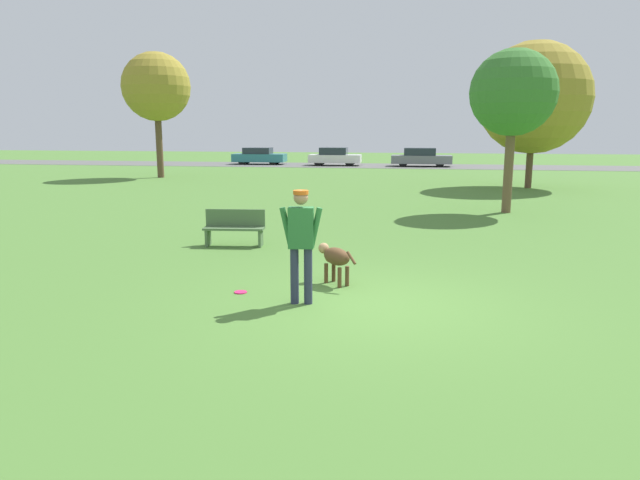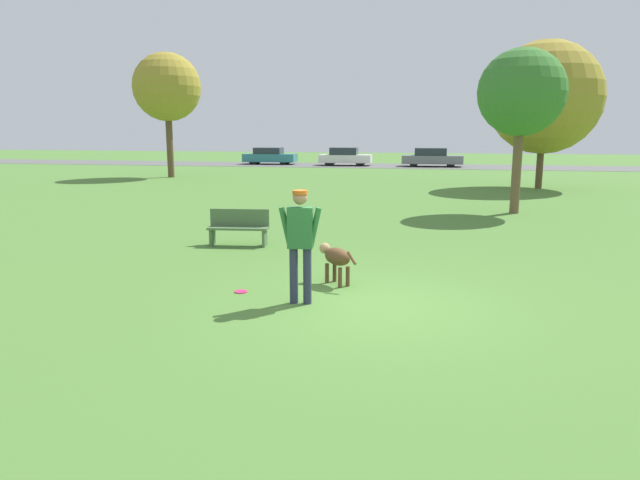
% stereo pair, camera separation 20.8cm
% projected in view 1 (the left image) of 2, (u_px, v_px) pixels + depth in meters
% --- Properties ---
extents(ground_plane, '(120.00, 120.00, 0.00)m').
position_uv_depth(ground_plane, '(372.00, 304.00, 8.84)').
color(ground_plane, '#4C7A33').
extents(far_road_strip, '(120.00, 6.00, 0.01)m').
position_uv_depth(far_road_strip, '(411.00, 166.00, 42.48)').
color(far_road_strip, '#5B5B59').
rests_on(far_road_strip, ground_plane).
extents(person, '(0.66, 0.26, 1.77)m').
position_uv_depth(person, '(301.00, 237.00, 8.69)').
color(person, '#2D334C').
rests_on(person, ground_plane).
extents(dog, '(0.80, 0.77, 0.68)m').
position_uv_depth(dog, '(335.00, 257.00, 9.92)').
color(dog, brown).
rests_on(dog, ground_plane).
extents(frisbee, '(0.21, 0.21, 0.02)m').
position_uv_depth(frisbee, '(241.00, 292.00, 9.47)').
color(frisbee, '#E52366').
rests_on(frisbee, ground_plane).
extents(tree_far_right, '(5.03, 5.03, 6.61)m').
position_uv_depth(tree_far_right, '(534.00, 98.00, 25.82)').
color(tree_far_right, brown).
rests_on(tree_far_right, ground_plane).
extents(tree_mid_center, '(2.72, 2.72, 5.18)m').
position_uv_depth(tree_mid_center, '(513.00, 93.00, 17.96)').
color(tree_mid_center, brown).
rests_on(tree_mid_center, ground_plane).
extents(tree_far_left, '(3.76, 3.76, 6.89)m').
position_uv_depth(tree_far_left, '(156.00, 87.00, 31.48)').
color(tree_far_left, brown).
rests_on(tree_far_left, ground_plane).
extents(parked_car_teal, '(4.15, 1.92, 1.30)m').
position_uv_depth(parked_car_teal, '(259.00, 156.00, 44.71)').
color(parked_car_teal, teal).
rests_on(parked_car_teal, ground_plane).
extents(parked_car_white, '(3.94, 1.89, 1.36)m').
position_uv_depth(parked_car_white, '(335.00, 157.00, 43.17)').
color(parked_car_white, white).
rests_on(parked_car_white, ground_plane).
extents(parked_car_grey, '(4.38, 1.81, 1.36)m').
position_uv_depth(parked_car_grey, '(421.00, 157.00, 42.05)').
color(parked_car_grey, slate).
rests_on(parked_car_grey, ground_plane).
extents(park_bench, '(1.43, 0.55, 0.84)m').
position_uv_depth(park_bench, '(235.00, 226.00, 13.26)').
color(park_bench, '#4C6B42').
rests_on(park_bench, ground_plane).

